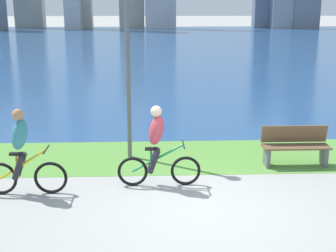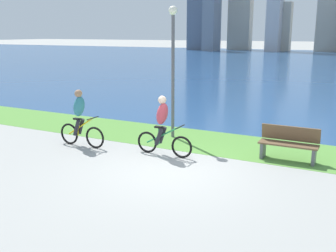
% 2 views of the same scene
% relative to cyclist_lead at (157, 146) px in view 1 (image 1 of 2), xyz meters
% --- Properties ---
extents(ground_plane, '(300.00, 300.00, 0.00)m').
position_rel_cyclist_lead_xyz_m(ground_plane, '(0.77, -1.11, -0.83)').
color(ground_plane, '#9E9E99').
extents(grass_strip_bayside, '(120.00, 2.57, 0.01)m').
position_rel_cyclist_lead_xyz_m(grass_strip_bayside, '(0.77, 1.82, -0.82)').
color(grass_strip_bayside, '#59933D').
rests_on(grass_strip_bayside, ground).
extents(bay_water_surface, '(300.00, 68.01, 0.00)m').
position_rel_cyclist_lead_xyz_m(bay_water_surface, '(0.77, 37.12, -0.83)').
color(bay_water_surface, navy).
rests_on(bay_water_surface, ground).
extents(cyclist_lead, '(1.67, 0.52, 1.65)m').
position_rel_cyclist_lead_xyz_m(cyclist_lead, '(0.00, 0.00, 0.00)').
color(cyclist_lead, black).
rests_on(cyclist_lead, ground).
extents(cyclist_trailing, '(1.59, 0.52, 1.68)m').
position_rel_cyclist_lead_xyz_m(cyclist_trailing, '(-2.56, -0.33, 0.01)').
color(cyclist_trailing, black).
rests_on(cyclist_trailing, ground).
extents(bench_near_path, '(1.50, 0.47, 0.90)m').
position_rel_cyclist_lead_xyz_m(bench_near_path, '(3.14, 1.11, -0.38)').
color(bench_near_path, brown).
rests_on(bench_near_path, ground).
extents(lamppost_tall, '(0.28, 0.28, 4.06)m').
position_rel_cyclist_lead_xyz_m(lamppost_tall, '(-0.62, 1.85, 1.82)').
color(lamppost_tall, '#595960').
rests_on(lamppost_tall, ground).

